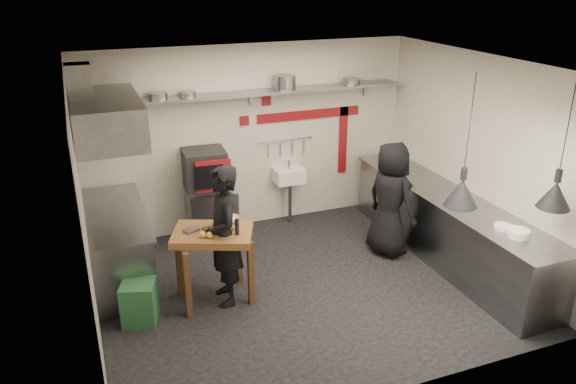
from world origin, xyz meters
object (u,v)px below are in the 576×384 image
object	(u,v)px
green_bin	(140,302)
chef_left	(224,236)
prep_table	(214,266)
chef_right	(390,199)
combi_oven	(205,169)
oven_stand	(212,214)

from	to	relation	value
green_bin	chef_left	size ratio (longest dim) A/B	0.29
green_bin	chef_left	world-z (taller)	chef_left
chef_left	prep_table	bearing A→B (deg)	-120.02
chef_right	green_bin	bearing A→B (deg)	81.65
combi_oven	prep_table	size ratio (longest dim) A/B	0.64
chef_right	oven_stand	bearing A→B (deg)	43.35
oven_stand	green_bin	bearing A→B (deg)	-122.60
combi_oven	chef_right	world-z (taller)	chef_right
oven_stand	chef_left	xyz separation A→B (m)	(-0.26, -1.71, 0.47)
oven_stand	combi_oven	world-z (taller)	combi_oven
oven_stand	chef_right	xyz separation A→B (m)	(2.22, -1.33, 0.42)
combi_oven	prep_table	world-z (taller)	combi_oven
green_bin	chef_right	bearing A→B (deg)	7.50
combi_oven	prep_table	distance (m)	1.83
combi_oven	chef_left	distance (m)	1.79
oven_stand	green_bin	xyz separation A→B (m)	(-1.30, -1.79, -0.15)
combi_oven	chef_left	bearing A→B (deg)	-93.18
green_bin	oven_stand	bearing A→B (deg)	54.05
chef_left	chef_right	size ratio (longest dim) A/B	1.06
chef_left	combi_oven	bearing A→B (deg)	175.34
prep_table	chef_left	world-z (taller)	chef_left
oven_stand	green_bin	world-z (taller)	oven_stand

